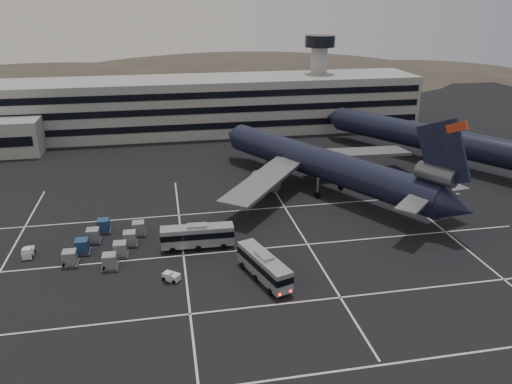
# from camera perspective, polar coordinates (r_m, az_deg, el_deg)

# --- Properties ---
(ground) EXTENTS (260.00, 260.00, 0.00)m
(ground) POSITION_cam_1_polar(r_m,az_deg,el_deg) (67.87, -2.99, -8.41)
(ground) COLOR black
(ground) RESTS_ON ground
(lane_markings) EXTENTS (90.00, 55.62, 0.01)m
(lane_markings) POSITION_cam_1_polar(r_m,az_deg,el_deg) (68.60, -2.28, -8.04)
(lane_markings) COLOR silver
(lane_markings) RESTS_ON ground
(terminal) EXTENTS (125.00, 26.00, 24.00)m
(terminal) POSITION_cam_1_polar(r_m,az_deg,el_deg) (132.31, -8.69, 9.58)
(terminal) COLOR gray
(terminal) RESTS_ON ground
(hills) EXTENTS (352.00, 180.00, 44.00)m
(hills) POSITION_cam_1_polar(r_m,az_deg,el_deg) (234.29, -4.39, 10.21)
(hills) COLOR #38332B
(hills) RESTS_ON ground
(trijet_main) EXTENTS (42.02, 52.61, 18.08)m
(trijet_main) POSITION_cam_1_polar(r_m,az_deg,el_deg) (91.62, 7.84, 3.16)
(trijet_main) COLOR black
(trijet_main) RESTS_ON ground
(trijet_far) EXTENTS (36.54, 51.68, 18.08)m
(trijet_far) POSITION_cam_1_polar(r_m,az_deg,el_deg) (114.21, 19.54, 5.90)
(trijet_far) COLOR black
(trijet_far) RESTS_ON ground
(bus_near) EXTENTS (5.49, 10.56, 3.64)m
(bus_near) POSITION_cam_1_polar(r_m,az_deg,el_deg) (63.88, 0.91, -8.38)
(bus_near) COLOR #919399
(bus_near) RESTS_ON ground
(bus_far) EXTENTS (10.45, 2.85, 3.67)m
(bus_far) POSITION_cam_1_polar(r_m,az_deg,el_deg) (71.85, -6.72, -4.93)
(bus_far) COLOR #919399
(bus_far) RESTS_ON ground
(tug_a) EXTENTS (1.46, 2.40, 1.52)m
(tug_a) POSITION_cam_1_polar(r_m,az_deg,el_deg) (76.40, -24.58, -6.32)
(tug_a) COLOR silver
(tug_a) RESTS_ON ground
(tug_b) EXTENTS (2.48, 2.34, 1.38)m
(tug_b) POSITION_cam_1_polar(r_m,az_deg,el_deg) (65.15, -9.59, -9.48)
(tug_b) COLOR silver
(tug_b) RESTS_ON ground
(uld_cluster) EXTENTS (11.69, 14.60, 2.10)m
(uld_cluster) POSITION_cam_1_polar(r_m,az_deg,el_deg) (74.61, -16.73, -5.55)
(uld_cluster) COLOR #2D2D30
(uld_cluster) RESTS_ON ground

